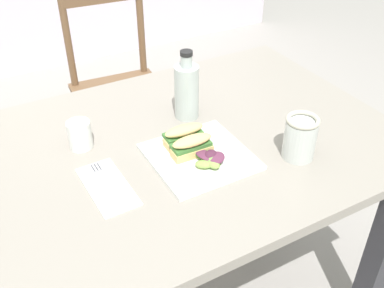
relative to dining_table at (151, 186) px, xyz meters
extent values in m
plane|color=gray|center=(0.13, 0.08, -0.62)|extent=(8.49, 8.49, 0.00)
cube|color=gray|center=(0.00, 0.00, 0.11)|extent=(1.38, 0.83, 0.03)
cube|color=#2D2D33|center=(0.62, -0.34, -0.26)|extent=(0.07, 0.07, 0.71)
cube|color=#2D2D33|center=(0.62, 0.34, -0.26)|extent=(0.07, 0.07, 0.71)
cylinder|color=brown|center=(0.04, 0.67, -0.40)|extent=(0.03, 0.03, 0.43)
cylinder|color=brown|center=(0.38, 0.64, -0.40)|extent=(0.03, 0.03, 0.43)
cylinder|color=brown|center=(0.07, 1.00, -0.40)|extent=(0.03, 0.03, 0.43)
cylinder|color=brown|center=(0.41, 0.98, -0.40)|extent=(0.03, 0.03, 0.43)
cube|color=brown|center=(0.23, 0.82, -0.18)|extent=(0.43, 0.43, 0.02)
cylinder|color=brown|center=(0.07, 1.01, 0.04)|extent=(0.03, 0.03, 0.42)
cylinder|color=brown|center=(0.41, 0.99, 0.04)|extent=(0.03, 0.03, 0.42)
cube|color=white|center=(0.10, -0.09, 0.13)|extent=(0.25, 0.25, 0.01)
cube|color=#DBB270|center=(0.09, -0.08, 0.14)|extent=(0.11, 0.04, 0.02)
cube|color=#3D7033|center=(0.09, -0.07, 0.16)|extent=(0.10, 0.05, 0.01)
ellipsoid|color=#DBB270|center=(0.09, -0.08, 0.18)|extent=(0.11, 0.04, 0.02)
cube|color=#DBB270|center=(0.09, -0.03, 0.14)|extent=(0.11, 0.04, 0.02)
cube|color=#3D7033|center=(0.09, -0.02, 0.16)|extent=(0.10, 0.05, 0.01)
ellipsoid|color=#DBB270|center=(0.09, -0.03, 0.18)|extent=(0.11, 0.04, 0.02)
ellipsoid|color=#6B9E47|center=(0.11, -0.14, 0.14)|extent=(0.07, 0.06, 0.01)
ellipsoid|color=#518438|center=(0.11, -0.10, 0.14)|extent=(0.04, 0.05, 0.02)
ellipsoid|color=#602D47|center=(0.10, -0.12, 0.15)|extent=(0.05, 0.07, 0.01)
ellipsoid|color=#602D47|center=(0.12, -0.14, 0.15)|extent=(0.07, 0.07, 0.01)
ellipsoid|color=#84A84C|center=(0.11, -0.15, 0.14)|extent=(0.04, 0.04, 0.02)
ellipsoid|color=#4C2338|center=(0.12, -0.12, 0.15)|extent=(0.05, 0.05, 0.01)
ellipsoid|color=#6B9E47|center=(0.11, -0.13, 0.15)|extent=(0.06, 0.05, 0.01)
ellipsoid|color=#84A84C|center=(0.09, -0.14, 0.14)|extent=(0.05, 0.05, 0.02)
ellipsoid|color=#6B9E47|center=(0.12, -0.13, 0.15)|extent=(0.06, 0.06, 0.02)
cube|color=white|center=(-0.14, -0.08, 0.12)|extent=(0.10, 0.20, 0.00)
cube|color=silver|center=(-0.14, -0.11, 0.13)|extent=(0.01, 0.14, 0.00)
cube|color=silver|center=(-0.15, -0.01, 0.13)|extent=(0.03, 0.05, 0.00)
cube|color=#38383D|center=(-0.14, -0.01, 0.13)|extent=(0.00, 0.03, 0.00)
cube|color=#38383D|center=(-0.15, -0.01, 0.13)|extent=(0.00, 0.03, 0.00)
cube|color=#38383D|center=(-0.15, -0.01, 0.13)|extent=(0.00, 0.03, 0.00)
cylinder|color=black|center=(0.17, 0.11, 0.18)|extent=(0.06, 0.06, 0.11)
cylinder|color=#B2BCB7|center=(0.17, 0.11, 0.20)|extent=(0.07, 0.07, 0.16)
cylinder|color=#B2BCB7|center=(0.17, 0.11, 0.30)|extent=(0.03, 0.03, 0.03)
cylinder|color=black|center=(0.17, 0.11, 0.32)|extent=(0.04, 0.04, 0.01)
cylinder|color=#995623|center=(0.33, -0.21, 0.16)|extent=(0.08, 0.08, 0.08)
cylinder|color=silver|center=(0.33, -0.21, 0.17)|extent=(0.08, 0.08, 0.10)
torus|color=#B7B29E|center=(0.33, -0.21, 0.23)|extent=(0.09, 0.09, 0.01)
cylinder|color=white|center=(-0.15, 0.11, 0.16)|extent=(0.06, 0.06, 0.08)
camera|label=1|loc=(-0.37, -0.90, 0.83)|focal=42.41mm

